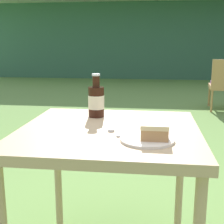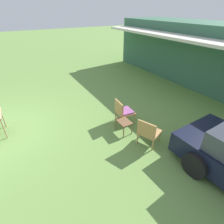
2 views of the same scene
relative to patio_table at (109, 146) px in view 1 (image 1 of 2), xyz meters
The scene contains 6 objects.
cabin_building 9.89m from the patio_table, 86.65° to the left, with size 11.87×4.22×2.87m.
patio_table is the anchor object (origin of this frame).
cake_on_plate 0.26m from the patio_table, 40.60° to the right, with size 0.21×0.21×0.07m.
cola_bottle_near 0.28m from the patio_table, 113.83° to the left, with size 0.08×0.08×0.21m.
fork 0.21m from the patio_table, 46.21° to the right, with size 0.17×0.04×0.01m.
loose_bottle_cap 0.10m from the patio_table, 70.96° to the right, with size 0.03×0.03×0.01m.
Camera 1 is at (0.18, -1.28, 1.09)m, focal length 50.00 mm.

